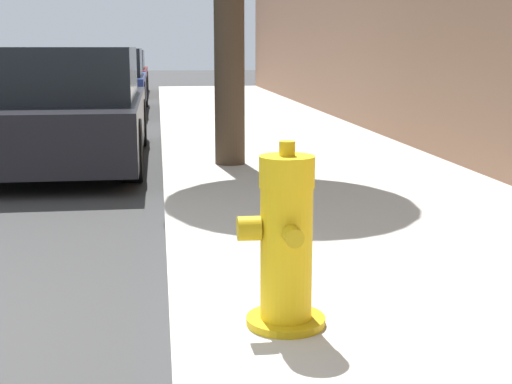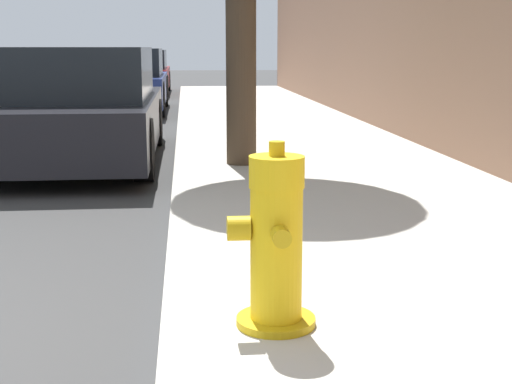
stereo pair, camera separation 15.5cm
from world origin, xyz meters
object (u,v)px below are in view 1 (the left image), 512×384
(fire_hydrant, at_px, (285,244))
(parked_car_far, at_px, (116,73))
(parked_car_near, at_px, (62,108))
(parked_car_mid, at_px, (103,82))

(fire_hydrant, height_order, parked_car_far, parked_car_far)
(parked_car_near, xyz_separation_m, parked_car_mid, (-0.01, 6.68, -0.01))
(fire_hydrant, distance_m, parked_car_far, 18.27)
(parked_car_mid, xyz_separation_m, parked_car_far, (-0.07, 5.94, -0.03))
(fire_hydrant, height_order, parked_car_mid, parked_car_mid)
(parked_car_near, distance_m, parked_car_mid, 6.68)
(parked_car_near, distance_m, parked_car_far, 12.62)
(parked_car_near, height_order, parked_car_mid, parked_car_near)
(fire_hydrant, bearing_deg, parked_car_near, 106.47)
(fire_hydrant, height_order, parked_car_near, parked_car_near)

